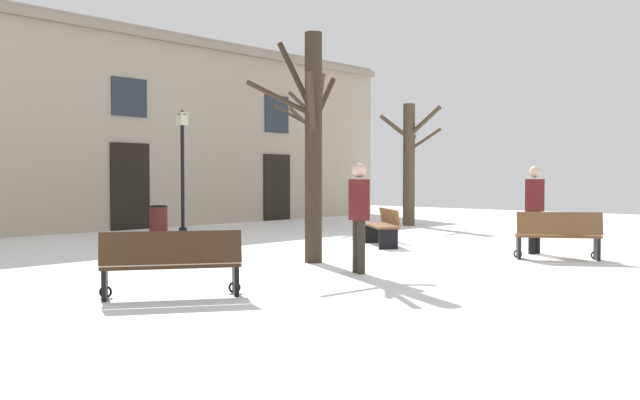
% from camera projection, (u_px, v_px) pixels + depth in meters
% --- Properties ---
extents(ground_plane, '(37.42, 37.42, 0.00)m').
position_uv_depth(ground_plane, '(384.00, 251.00, 15.25)').
color(ground_plane, white).
extents(building_facade, '(23.39, 0.60, 6.24)m').
position_uv_depth(building_facade, '(134.00, 126.00, 21.48)').
color(building_facade, tan).
rests_on(building_facade, ground).
extents(tree_foreground, '(2.06, 1.58, 4.30)m').
position_uv_depth(tree_foreground, '(312.00, 141.00, 13.07)').
color(tree_foreground, '#382B1E').
rests_on(tree_foreground, ground).
extents(tree_left_of_center, '(1.16, 2.02, 5.34)m').
position_uv_depth(tree_left_of_center, '(316.00, 151.00, 22.60)').
color(tree_left_of_center, '#4C3D2D').
rests_on(tree_left_of_center, ground).
extents(tree_right_of_center, '(1.89, 1.82, 3.99)m').
position_uv_depth(tree_right_of_center, '(409.00, 161.00, 22.94)').
color(tree_right_of_center, '#4C3D2D').
rests_on(tree_right_of_center, ground).
extents(streetlamp, '(0.30, 0.30, 3.46)m').
position_uv_depth(streetlamp, '(182.00, 158.00, 19.34)').
color(streetlamp, black).
rests_on(streetlamp, ground).
extents(litter_bin, '(0.48, 0.48, 0.87)m').
position_uv_depth(litter_bin, '(158.00, 222.00, 17.96)').
color(litter_bin, '#4C1E19').
rests_on(litter_bin, ground).
extents(bench_facing_shops, '(1.75, 1.43, 0.91)m').
position_uv_depth(bench_facing_shops, '(171.00, 263.00, 9.28)').
color(bench_facing_shops, '#3D2819').
rests_on(bench_facing_shops, ground).
extents(bench_back_to_back_right, '(1.45, 1.60, 0.87)m').
position_uv_depth(bench_back_to_back_right, '(383.00, 226.00, 16.25)').
color(bench_back_to_back_right, brown).
rests_on(bench_back_to_back_right, ground).
extents(bench_far_corner, '(1.22, 1.58, 0.94)m').
position_uv_depth(bench_far_corner, '(558.00, 235.00, 13.54)').
color(bench_far_corner, brown).
rests_on(bench_far_corner, ground).
extents(person_near_bench, '(0.41, 0.27, 1.84)m').
position_uv_depth(person_near_bench, '(535.00, 204.00, 14.58)').
color(person_near_bench, black).
rests_on(person_near_bench, ground).
extents(person_crossing_plaza, '(0.37, 0.44, 1.84)m').
position_uv_depth(person_crossing_plaza, '(359.00, 211.00, 11.65)').
color(person_crossing_plaza, '#2D271E').
rests_on(person_crossing_plaza, ground).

